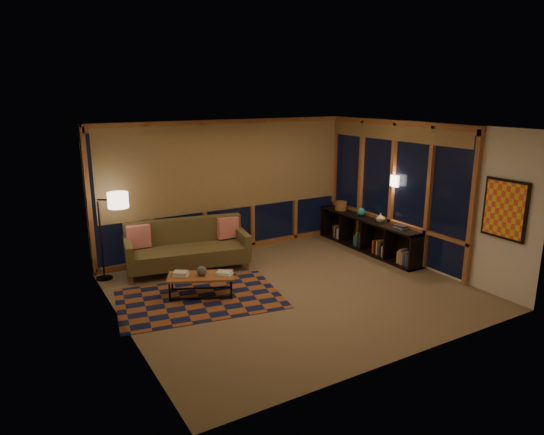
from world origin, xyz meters
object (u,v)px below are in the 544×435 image
coffee_table (201,285)px  floor_lamp (101,236)px  sofa (187,247)px  bookshelf (367,235)px

coffee_table → floor_lamp: bearing=152.2°
coffee_table → floor_lamp: size_ratio=0.67×
sofa → coffee_table: bearing=-90.7°
floor_lamp → bookshelf: size_ratio=0.57×
sofa → bookshelf: (3.65, -0.80, -0.10)m
floor_lamp → bookshelf: 5.24m
floor_lamp → bookshelf: floor_lamp is taller
sofa → coffee_table: 1.28m
sofa → floor_lamp: size_ratio=1.39×
coffee_table → bookshelf: size_ratio=0.38×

